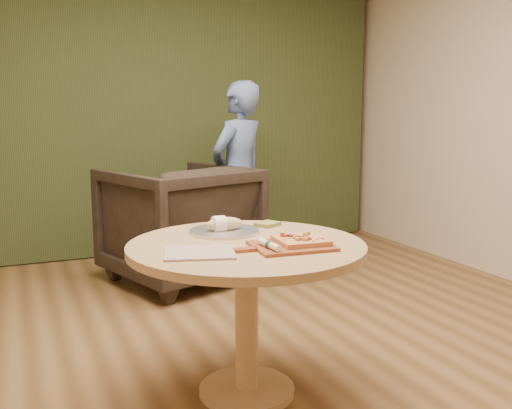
{
  "coord_description": "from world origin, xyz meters",
  "views": [
    {
      "loc": [
        -1.17,
        -2.52,
        1.36
      ],
      "look_at": [
        0.03,
        0.25,
        0.86
      ],
      "focal_mm": 40.0,
      "sensor_mm": 36.0,
      "label": 1
    }
  ],
  "objects_px": {
    "bread_roll": "(223,224)",
    "pedestal_table": "(247,272)",
    "flatbread_pizza": "(301,240)",
    "serving_tray": "(224,231)",
    "pizza_paddle": "(289,246)",
    "cutlery_roll": "(270,245)",
    "armchair": "(179,218)",
    "person_standing": "(239,177)"
  },
  "relations": [
    {
      "from": "cutlery_roll",
      "to": "flatbread_pizza",
      "type": "bearing_deg",
      "value": 8.48
    },
    {
      "from": "cutlery_roll",
      "to": "person_standing",
      "type": "relative_size",
      "value": 0.12
    },
    {
      "from": "flatbread_pizza",
      "to": "cutlery_roll",
      "type": "relative_size",
      "value": 1.19
    },
    {
      "from": "armchair",
      "to": "cutlery_roll",
      "type": "bearing_deg",
      "value": 66.3
    },
    {
      "from": "bread_roll",
      "to": "person_standing",
      "type": "bearing_deg",
      "value": 66.12
    },
    {
      "from": "cutlery_roll",
      "to": "serving_tray",
      "type": "height_order",
      "value": "cutlery_roll"
    },
    {
      "from": "armchair",
      "to": "flatbread_pizza",
      "type": "bearing_deg",
      "value": 71.01
    },
    {
      "from": "pizza_paddle",
      "to": "flatbread_pizza",
      "type": "bearing_deg",
      "value": 15.29
    },
    {
      "from": "pizza_paddle",
      "to": "cutlery_roll",
      "type": "height_order",
      "value": "cutlery_roll"
    },
    {
      "from": "flatbread_pizza",
      "to": "person_standing",
      "type": "bearing_deg",
      "value": 75.45
    },
    {
      "from": "person_standing",
      "to": "armchair",
      "type": "bearing_deg",
      "value": -13.52
    },
    {
      "from": "bread_roll",
      "to": "armchair",
      "type": "bearing_deg",
      "value": 81.92
    },
    {
      "from": "pedestal_table",
      "to": "serving_tray",
      "type": "xyz_separation_m",
      "value": [
        -0.01,
        0.26,
        0.15
      ]
    },
    {
      "from": "serving_tray",
      "to": "person_standing",
      "type": "height_order",
      "value": "person_standing"
    },
    {
      "from": "flatbread_pizza",
      "to": "armchair",
      "type": "distance_m",
      "value": 2.11
    },
    {
      "from": "pedestal_table",
      "to": "serving_tray",
      "type": "height_order",
      "value": "serving_tray"
    },
    {
      "from": "serving_tray",
      "to": "pedestal_table",
      "type": "bearing_deg",
      "value": -86.76
    },
    {
      "from": "flatbread_pizza",
      "to": "person_standing",
      "type": "relative_size",
      "value": 0.15
    },
    {
      "from": "flatbread_pizza",
      "to": "person_standing",
      "type": "distance_m",
      "value": 2.32
    },
    {
      "from": "pedestal_table",
      "to": "bread_roll",
      "type": "distance_m",
      "value": 0.32
    },
    {
      "from": "pizza_paddle",
      "to": "serving_tray",
      "type": "xyz_separation_m",
      "value": [
        -0.16,
        0.42,
        -0.0
      ]
    },
    {
      "from": "pedestal_table",
      "to": "cutlery_roll",
      "type": "xyz_separation_m",
      "value": [
        0.03,
        -0.19,
        0.17
      ]
    },
    {
      "from": "bread_roll",
      "to": "pedestal_table",
      "type": "bearing_deg",
      "value": -84.8
    },
    {
      "from": "cutlery_roll",
      "to": "person_standing",
      "type": "distance_m",
      "value": 2.41
    },
    {
      "from": "pedestal_table",
      "to": "serving_tray",
      "type": "relative_size",
      "value": 3.14
    },
    {
      "from": "flatbread_pizza",
      "to": "cutlery_roll",
      "type": "xyz_separation_m",
      "value": [
        -0.18,
        -0.04,
        0.0
      ]
    },
    {
      "from": "serving_tray",
      "to": "flatbread_pizza",
      "type": "bearing_deg",
      "value": -61.65
    },
    {
      "from": "flatbread_pizza",
      "to": "serving_tray",
      "type": "xyz_separation_m",
      "value": [
        -0.22,
        0.41,
        -0.02
      ]
    },
    {
      "from": "serving_tray",
      "to": "cutlery_roll",
      "type": "bearing_deg",
      "value": -84.17
    },
    {
      "from": "pedestal_table",
      "to": "pizza_paddle",
      "type": "height_order",
      "value": "pizza_paddle"
    },
    {
      "from": "pedestal_table",
      "to": "flatbread_pizza",
      "type": "height_order",
      "value": "flatbread_pizza"
    },
    {
      "from": "pizza_paddle",
      "to": "serving_tray",
      "type": "relative_size",
      "value": 1.28
    },
    {
      "from": "pizza_paddle",
      "to": "person_standing",
      "type": "relative_size",
      "value": 0.28
    },
    {
      "from": "armchair",
      "to": "pedestal_table",
      "type": "bearing_deg",
      "value": 64.91
    },
    {
      "from": "armchair",
      "to": "person_standing",
      "type": "xyz_separation_m",
      "value": [
        0.57,
        0.16,
        0.29
      ]
    },
    {
      "from": "pedestal_table",
      "to": "cutlery_roll",
      "type": "height_order",
      "value": "cutlery_roll"
    },
    {
      "from": "serving_tray",
      "to": "bread_roll",
      "type": "xyz_separation_m",
      "value": [
        -0.01,
        0.0,
        0.04
      ]
    },
    {
      "from": "pizza_paddle",
      "to": "bread_roll",
      "type": "relative_size",
      "value": 2.36
    },
    {
      "from": "pizza_paddle",
      "to": "armchair",
      "type": "distance_m",
      "value": 2.12
    },
    {
      "from": "armchair",
      "to": "serving_tray",
      "type": "bearing_deg",
      "value": 63.46
    },
    {
      "from": "bread_roll",
      "to": "serving_tray",
      "type": "bearing_deg",
      "value": 0.0
    },
    {
      "from": "person_standing",
      "to": "serving_tray",
      "type": "bearing_deg",
      "value": 37.63
    }
  ]
}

